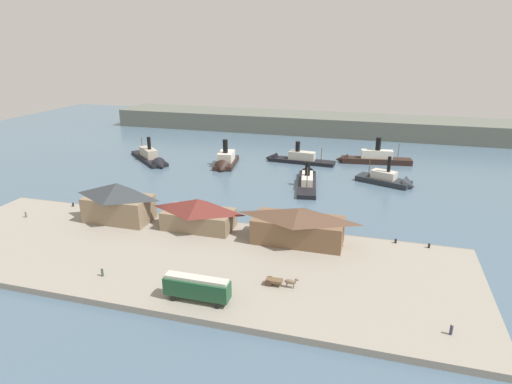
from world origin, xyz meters
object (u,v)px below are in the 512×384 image
mooring_post_east (396,241)px  ferry_approaching_west (390,181)px  mooring_post_west (429,246)px  ferry_outer_harbor (152,159)px  ferry_mid_harbor (307,179)px  pedestrian_near_east_shed (102,272)px  ferry_moored_west (294,159)px  ferry_shed_customs_shed (298,225)px  street_tram (197,287)px  ferry_near_quay (225,162)px  pedestrian_near_cart (451,330)px  ferry_shed_west_terminal (118,202)px  horse_cart (280,281)px  ferry_approaching_east (370,158)px  pedestrian_walking_west (26,214)px  mooring_post_center_east (73,205)px  ferry_shed_east_terminal (198,213)px

mooring_post_east → ferry_approaching_west: 43.19m
mooring_post_west → ferry_outer_harbor: size_ratio=0.04×
mooring_post_west → ferry_mid_harbor: (-31.26, 38.83, -0.54)m
pedestrian_near_east_shed → ferry_moored_west: (16.73, 88.09, -0.64)m
ferry_moored_west → ferry_shed_customs_shed: bearing=-78.0°
ferry_mid_harbor → street_tram: bearing=-95.0°
ferry_near_quay → ferry_moored_west: bearing=29.1°
pedestrian_near_east_shed → pedestrian_near_cart: bearing=-0.4°
ferry_shed_west_terminal → mooring_post_west: (67.58, 4.62, -4.12)m
horse_cart → ferry_approaching_east: size_ratio=0.22×
pedestrian_near_cart → ferry_approaching_west: ferry_approaching_west is taller
street_tram → ferry_outer_harbor: 91.65m
pedestrian_walking_west → ferry_moored_west: ferry_moored_west is taller
ferry_shed_west_terminal → horse_cart: ferry_shed_west_terminal is taller
mooring_post_center_east → ferry_shed_west_terminal: bearing=-15.3°
pedestrian_walking_west → ferry_approaching_east: ferry_approaching_east is taller
ferry_near_quay → mooring_post_west: bearing=-38.5°
pedestrian_walking_west → mooring_post_west: pedestrian_walking_west is taller
mooring_post_east → ferry_mid_harbor: (-24.85, 38.42, -0.54)m
street_tram → mooring_post_east: street_tram is taller
horse_cart → mooring_post_east: (19.10, 22.68, -0.48)m
ferry_shed_west_terminal → street_tram: size_ratio=1.41×
ferry_shed_customs_shed → mooring_post_west: (25.92, 4.42, -3.30)m
pedestrian_near_east_shed → ferry_outer_harbor: (-30.97, 74.20, -0.66)m
horse_cart → pedestrian_walking_west: (-64.29, 12.96, -0.19)m
ferry_outer_harbor → street_tram: bearing=-56.8°
horse_cart → ferry_moored_west: (-14.19, 82.62, -0.80)m
street_tram → pedestrian_near_cart: (37.90, 2.07, -1.70)m
ferry_shed_west_terminal → ferry_shed_customs_shed: 41.67m
mooring_post_center_east → ferry_mid_harbor: ferry_mid_harbor is taller
ferry_shed_east_terminal → mooring_post_west: bearing=4.3°
mooring_post_center_east → ferry_outer_harbor: (-3.52, 46.61, -0.35)m
ferry_shed_west_terminal → ferry_mid_harbor: 56.82m
ferry_shed_east_terminal → ferry_outer_harbor: size_ratio=0.68×
ferry_shed_east_terminal → ferry_near_quay: ferry_near_quay is taller
ferry_shed_west_terminal → ferry_outer_harbor: ferry_shed_west_terminal is taller
street_tram → ferry_moored_west: (-2.46, 90.55, -2.37)m
ferry_shed_east_terminal → ferry_approaching_east: bearing=64.0°
ferry_approaching_west → ferry_outer_harbor: (-80.18, 2.88, 0.03)m
pedestrian_near_east_shed → mooring_post_east: (50.02, 28.14, -0.31)m
pedestrian_near_cart → mooring_post_west: pedestrian_near_cart is taller
street_tram → mooring_post_east: bearing=44.8°
pedestrian_near_cart → ferry_mid_harbor: size_ratio=0.07×
ferry_shed_customs_shed → mooring_post_east: bearing=13.9°
ferry_near_quay → mooring_post_east: bearing=-41.4°
ferry_shed_west_terminal → ferry_mid_harbor: ferry_shed_west_terminal is taller
ferry_approaching_west → ferry_near_quay: bearing=174.8°
ferry_approaching_west → ferry_near_quay: (-53.74, 4.91, 0.42)m
pedestrian_near_cart → ferry_near_quay: bearing=128.8°
pedestrian_near_east_shed → ferry_mid_harbor: ferry_mid_harbor is taller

